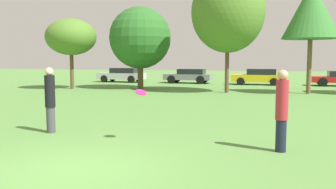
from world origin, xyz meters
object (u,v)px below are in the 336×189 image
(person_thrower, at_px, (50,99))
(frisbee, at_px, (141,92))
(tree_0, at_px, (71,37))
(tree_2, at_px, (228,12))
(parked_car_silver, at_px, (122,75))
(parked_car_grey, at_px, (189,75))
(tree_3, at_px, (311,11))
(parked_car_yellow, at_px, (259,77))
(person_catcher, at_px, (282,109))
(tree_1, at_px, (140,38))

(person_thrower, xyz_separation_m, frisbee, (2.91, -0.36, 0.30))
(tree_0, bearing_deg, tree_2, 0.07)
(parked_car_silver, bearing_deg, parked_car_grey, -177.40)
(person_thrower, distance_m, tree_3, 17.34)
(frisbee, relative_size, parked_car_yellow, 0.07)
(person_thrower, bearing_deg, parked_car_yellow, 80.52)
(person_catcher, xyz_separation_m, tree_3, (2.15, 15.04, 4.06))
(tree_0, relative_size, parked_car_grey, 1.19)
(parked_car_grey, bearing_deg, tree_2, 118.30)
(tree_3, bearing_deg, parked_car_silver, 154.20)
(frisbee, height_order, tree_3, tree_3)
(person_thrower, distance_m, parked_car_silver, 23.08)
(person_thrower, distance_m, person_catcher, 6.39)
(person_thrower, height_order, frisbee, person_thrower)
(tree_2, xyz_separation_m, parked_car_yellow, (1.80, 7.78, -4.38))
(parked_car_grey, bearing_deg, person_catcher, 108.33)
(tree_0, xyz_separation_m, parked_car_silver, (0.52, 8.06, -2.99))
(tree_1, distance_m, tree_2, 6.70)
(tree_1, height_order, tree_3, tree_3)
(tree_1, bearing_deg, tree_3, -4.72)
(person_catcher, height_order, tree_3, tree_3)
(tree_3, distance_m, parked_car_silver, 17.70)
(frisbee, bearing_deg, parked_car_silver, 113.72)
(tree_2, relative_size, parked_car_grey, 1.81)
(tree_2, bearing_deg, tree_3, 6.71)
(tree_2, relative_size, parked_car_yellow, 1.79)
(person_catcher, relative_size, frisbee, 6.07)
(tree_2, bearing_deg, parked_car_yellow, 76.97)
(frisbee, relative_size, tree_0, 0.06)
(tree_3, distance_m, parked_car_grey, 12.68)
(tree_1, bearing_deg, frisbee, -70.20)
(parked_car_grey, relative_size, parked_car_yellow, 0.99)
(person_catcher, distance_m, parked_car_yellow, 22.26)
(person_catcher, bearing_deg, tree_0, -41.87)
(person_catcher, distance_m, tree_0, 20.16)
(tree_0, bearing_deg, tree_3, 2.13)
(tree_1, relative_size, parked_car_grey, 1.39)
(frisbee, bearing_deg, person_catcher, -2.14)
(frisbee, relative_size, tree_1, 0.05)
(frisbee, bearing_deg, tree_1, 109.80)
(tree_0, bearing_deg, frisbee, -54.13)
(tree_0, height_order, tree_1, tree_1)
(parked_car_grey, bearing_deg, parked_car_yellow, 177.14)
(person_catcher, bearing_deg, parked_car_silver, -55.02)
(parked_car_yellow, bearing_deg, tree_2, 78.15)
(tree_0, height_order, tree_3, tree_3)
(person_thrower, xyz_separation_m, person_catcher, (6.37, -0.49, 0.01))
(tree_2, bearing_deg, frisbee, -92.68)
(person_thrower, bearing_deg, tree_1, 104.65)
(frisbee, xyz_separation_m, tree_0, (-10.35, 14.31, 2.40))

